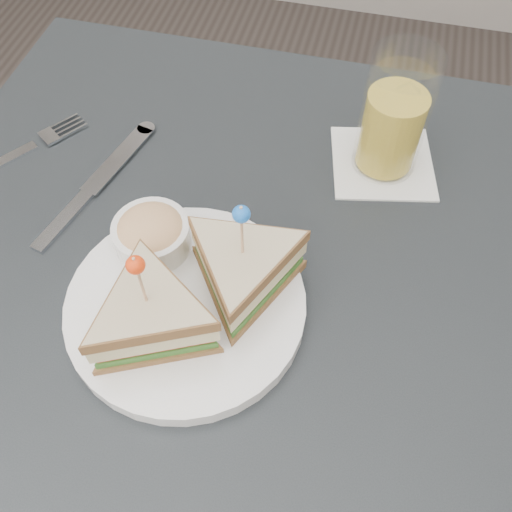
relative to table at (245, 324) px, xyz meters
name	(u,v)px	position (x,y,z in m)	size (l,w,h in m)	color
ground_plane	(250,475)	(0.00, 0.00, -0.67)	(3.50, 3.50, 0.00)	#3F3833
table	(245,324)	(0.00, 0.00, 0.00)	(0.80, 0.80, 0.75)	black
plate_meal	(191,289)	(-0.04, -0.03, 0.11)	(0.28, 0.26, 0.14)	white
cutlery_fork	(21,151)	(-0.31, 0.12, 0.08)	(0.13, 0.17, 0.01)	white
cutlery_knife	(93,187)	(-0.21, 0.09, 0.08)	(0.07, 0.22, 0.01)	silver
drink_set	(393,121)	(0.12, 0.21, 0.14)	(0.14, 0.14, 0.15)	white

